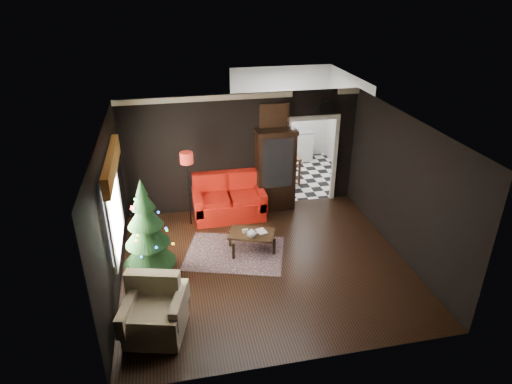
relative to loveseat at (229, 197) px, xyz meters
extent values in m
plane|color=black|center=(0.40, -2.05, -0.50)|extent=(5.50, 5.50, 0.00)
plane|color=white|center=(0.40, -2.05, 2.30)|extent=(5.50, 5.50, 0.00)
plane|color=black|center=(0.40, 0.45, 0.90)|extent=(5.50, 0.00, 5.50)
plane|color=black|center=(0.40, -4.55, 0.90)|extent=(5.50, 0.00, 5.50)
plane|color=black|center=(-2.35, -2.05, 0.90)|extent=(0.00, 5.50, 5.50)
plane|color=black|center=(3.15, -2.05, 0.90)|extent=(0.00, 5.50, 5.50)
cube|color=white|center=(-2.31, -1.85, 0.95)|extent=(0.05, 1.60, 1.40)
cube|color=brown|center=(-2.23, -1.85, 1.77)|extent=(0.12, 2.10, 0.35)
plane|color=white|center=(2.10, 1.95, -0.50)|extent=(3.00, 3.00, 0.00)
cube|color=white|center=(2.10, 3.40, 1.20)|extent=(0.70, 0.06, 0.70)
cube|color=#392D35|center=(-0.13, -1.56, -0.49)|extent=(2.29, 1.94, 0.01)
cylinder|color=silver|center=(0.14, -1.45, -0.05)|extent=(0.10, 0.10, 0.06)
cylinder|color=white|center=(0.08, -1.47, -0.05)|extent=(0.10, 0.10, 0.06)
imported|color=tan|center=(0.35, -1.54, 0.04)|extent=(0.18, 0.06, 0.24)
cylinder|color=white|center=(2.35, 0.40, 1.88)|extent=(0.32, 0.32, 0.06)
cube|color=#B07438|center=(1.15, 0.41, 1.75)|extent=(0.62, 0.05, 0.52)
cube|color=silver|center=(2.10, 3.15, -0.05)|extent=(1.80, 0.60, 0.90)
camera|label=1|loc=(-1.24, -9.04, 4.60)|focal=30.90mm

